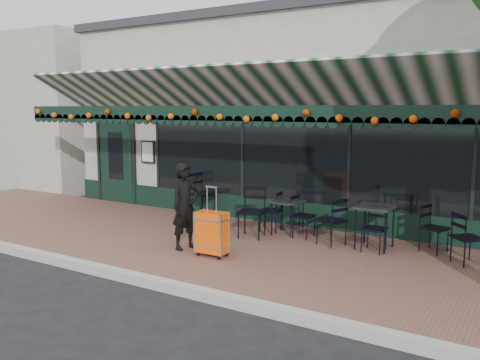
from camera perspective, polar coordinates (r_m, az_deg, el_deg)
The scene contains 17 objects.
ground at distance 7.58m, azimuth -9.13°, elevation -11.70°, with size 80.00×80.00×0.00m, color black.
sidewalk at distance 9.09m, azimuth -0.80°, elevation -7.75°, with size 18.00×4.00×0.15m, color brown.
curb at distance 7.50m, azimuth -9.55°, elevation -11.33°, with size 18.00×0.16×0.15m, color #9E9E99.
restaurant_building at distance 14.02m, azimuth 12.20°, elevation 6.73°, with size 12.00×9.60×4.50m.
neighbor_building_left at distance 22.19m, azimuth -21.38°, elevation 7.11°, with size 12.00×8.00×4.80m, color #B3B09E.
woman at distance 8.72m, azimuth -6.16°, elevation -2.98°, with size 0.54×0.35×1.48m, color black.
suitcase at distance 8.32m, azimuth -3.17°, elevation -5.99°, with size 0.51×0.30×1.15m.
cafe_table_a at distance 9.00m, azimuth 14.93°, elevation -3.30°, with size 0.61×0.61×0.75m.
cafe_table_b at distance 9.73m, azimuth 5.37°, elevation -2.70°, with size 0.53×0.53×0.66m.
chair_a_left at distance 9.12m, azimuth 10.24°, elevation -4.55°, with size 0.43×0.43×0.86m, color black, non-canonical shape.
chair_a_right at distance 9.14m, azimuth 20.97°, elevation -5.13°, with size 0.40×0.40×0.80m, color black, non-canonical shape.
chair_a_front at distance 8.86m, azimuth 14.83°, elevation -5.38°, with size 0.39×0.39×0.77m, color black, non-canonical shape.
chair_a_extra at distance 8.64m, azimuth 24.23°, elevation -6.00°, with size 0.41×0.41×0.82m, color black, non-canonical shape.
chair_b_left at distance 10.02m, azimuth 3.45°, elevation -3.51°, with size 0.40×0.40×0.79m, color black, non-canonical shape.
chair_b_right at distance 9.58m, azimuth 7.08°, elevation -4.07°, with size 0.40×0.40×0.80m, color black, non-canonical shape.
chair_b_front at distance 9.48m, azimuth 1.32°, elevation -3.64°, with size 0.48×0.48×0.96m, color black, non-canonical shape.
chair_solo at distance 11.33m, azimuth -4.30°, elevation -1.66°, with size 0.49×0.49×0.99m, color black, non-canonical shape.
Camera 1 is at (4.71, -5.37, 2.55)m, focal length 38.00 mm.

